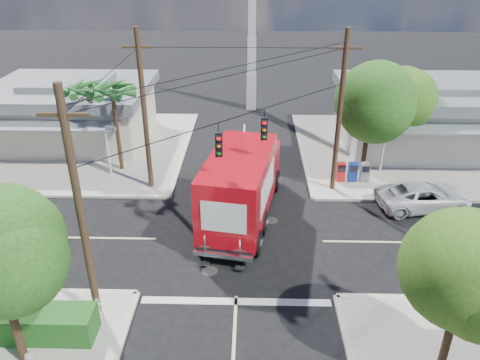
{
  "coord_description": "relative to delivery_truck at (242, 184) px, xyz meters",
  "views": [
    {
      "loc": [
        0.52,
        -18.6,
        12.63
      ],
      "look_at": [
        0.0,
        2.0,
        2.2
      ],
      "focal_mm": 35.0,
      "sensor_mm": 36.0,
      "label": 1
    }
  ],
  "objects": [
    {
      "name": "sidewalk_nw",
      "position": [
        -10.99,
        8.85,
        -1.87
      ],
      "size": [
        14.12,
        14.12,
        0.14
      ],
      "color": "gray",
      "rests_on": "ground"
    },
    {
      "name": "palm_nw_front",
      "position": [
        -7.61,
        5.47,
        3.1
      ],
      "size": [
        3.01,
        3.08,
        5.59
      ],
      "color": "#422D1C",
      "rests_on": "sidewalk_nw"
    },
    {
      "name": "parked_car",
      "position": [
        9.59,
        1.3,
        -1.26
      ],
      "size": [
        5.25,
        3.03,
        1.38
      ],
      "primitive_type": "imported",
      "rotation": [
        0.0,
        0.0,
        1.73
      ],
      "color": "silver",
      "rests_on": "ground"
    },
    {
      "name": "tree_ne_back",
      "position": [
        9.7,
        6.93,
        2.24
      ],
      "size": [
        3.77,
        3.66,
        5.82
      ],
      "color": "#422D1C",
      "rests_on": "sidewalk_ne"
    },
    {
      "name": "tree_se",
      "position": [
        6.9,
        -9.27,
        2.1
      ],
      "size": [
        3.67,
        3.54,
        5.62
      ],
      "color": "#422D1C",
      "rests_on": "sidewalk_se"
    },
    {
      "name": "ground",
      "position": [
        -0.11,
        -2.03,
        -1.94
      ],
      "size": [
        120.0,
        120.0,
        0.0
      ],
      "primitive_type": "plane",
      "color": "black",
      "rests_on": "ground"
    },
    {
      "name": "utility_poles",
      "position": [
        -1.7,
        -0.42,
        2.73
      ],
      "size": [
        12.0,
        10.68,
        9.0
      ],
      "color": "#473321",
      "rests_on": "ground"
    },
    {
      "name": "radio_tower",
      "position": [
        0.39,
        17.97,
        3.7
      ],
      "size": [
        0.8,
        0.8,
        17.0
      ],
      "color": "silver",
      "rests_on": "ground"
    },
    {
      "name": "building_ne",
      "position": [
        12.39,
        9.94,
        0.37
      ],
      "size": [
        11.8,
        10.2,
        4.5
      ],
      "color": "silver",
      "rests_on": "sidewalk_ne"
    },
    {
      "name": "tree_ne_front",
      "position": [
        7.1,
        4.73,
        2.82
      ],
      "size": [
        4.21,
        4.14,
        6.66
      ],
      "color": "#422D1C",
      "rests_on": "sidewalk_ne"
    },
    {
      "name": "palm_nw_back",
      "position": [
        -9.61,
        6.97,
        2.73
      ],
      "size": [
        3.01,
        3.08,
        5.19
      ],
      "color": "#422D1C",
      "rests_on": "sidewalk_nw"
    },
    {
      "name": "road_markings",
      "position": [
        -0.11,
        -3.5,
        -1.94
      ],
      "size": [
        32.0,
        32.0,
        0.01
      ],
      "color": "beige",
      "rests_on": "ground"
    },
    {
      "name": "hedge_sw",
      "position": [
        -8.11,
        -8.43,
        -1.25
      ],
      "size": [
        6.2,
        1.2,
        1.1
      ],
      "primitive_type": "cube",
      "color": "#1C4B1B",
      "rests_on": "sidewalk_sw"
    },
    {
      "name": "delivery_truck",
      "position": [
        0.0,
        0.0,
        0.0
      ],
      "size": [
        4.16,
        9.16,
        3.83
      ],
      "color": "black",
      "rests_on": "ground"
    },
    {
      "name": "sidewalk_ne",
      "position": [
        10.77,
        8.85,
        -1.87
      ],
      "size": [
        14.12,
        14.12,
        0.14
      ],
      "color": "gray",
      "rests_on": "ground"
    },
    {
      "name": "vending_boxes",
      "position": [
        6.39,
        4.17,
        -1.25
      ],
      "size": [
        1.9,
        0.5,
        1.1
      ],
      "color": "red",
      "rests_on": "sidewalk_ne"
    },
    {
      "name": "building_nw",
      "position": [
        -12.11,
        10.44,
        0.28
      ],
      "size": [
        10.8,
        10.2,
        4.3
      ],
      "color": "beige",
      "rests_on": "sidewalk_nw"
    },
    {
      "name": "picket_fence",
      "position": [
        -7.91,
        -7.63,
        -1.26
      ],
      "size": [
        5.94,
        0.06,
        1.0
      ],
      "color": "silver",
      "rests_on": "sidewalk_sw"
    }
  ]
}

